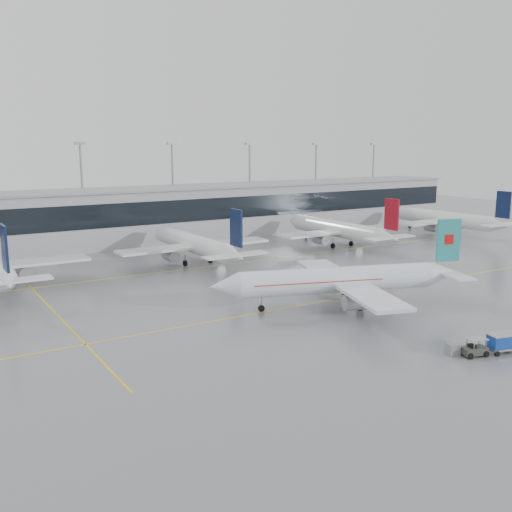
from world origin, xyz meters
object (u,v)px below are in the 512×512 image
air_canada_jet (345,280)px  baggage_cart (503,341)px  baggage_tug (474,350)px  gse_unit (453,349)px

air_canada_jet → baggage_cart: (2.48, -22.86, -2.46)m
air_canada_jet → baggage_tug: size_ratio=9.03×
air_canada_jet → baggage_tug: 22.16m
air_canada_jet → baggage_cart: size_ratio=9.57×
baggage_tug → gse_unit: (-1.72, 1.38, -0.05)m
air_canada_jet → gse_unit: 20.95m
baggage_tug → baggage_cart: 3.64m
baggage_cart → air_canada_jet: bearing=111.3°
air_canada_jet → gse_unit: air_canada_jet is taller
air_canada_jet → gse_unit: size_ratio=28.97×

